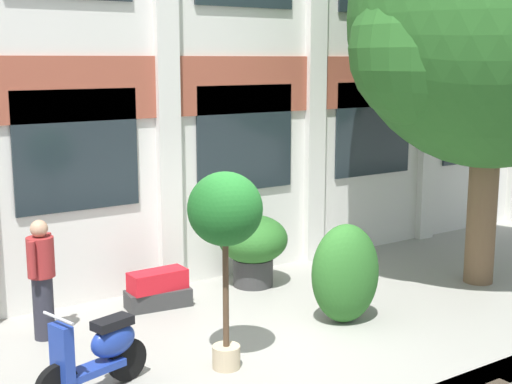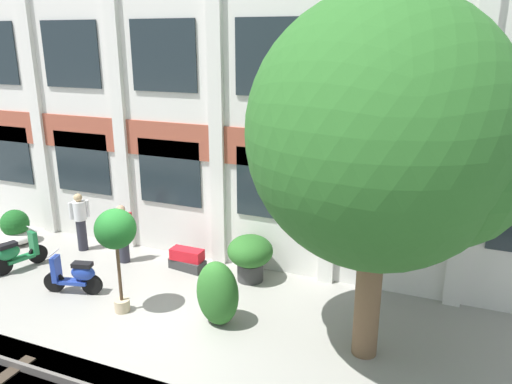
{
  "view_description": "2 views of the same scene",
  "coord_description": "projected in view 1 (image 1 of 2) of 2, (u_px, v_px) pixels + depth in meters",
  "views": [
    {
      "loc": [
        -4.88,
        -6.72,
        3.51
      ],
      "look_at": [
        0.76,
        1.6,
        1.63
      ],
      "focal_mm": 50.0,
      "sensor_mm": 36.0,
      "label": 1
    },
    {
      "loc": [
        5.37,
        -7.75,
        5.57
      ],
      "look_at": [
        1.3,
        2.14,
        2.25
      ],
      "focal_mm": 35.0,
      "sensor_mm": 36.0,
      "label": 2
    }
  ],
  "objects": [
    {
      "name": "ground_plane",
      "position": [
        278.0,
        347.0,
        8.8
      ],
      "size": [
        80.0,
        80.0,
        0.0
      ],
      "primitive_type": "plane",
      "color": "gray"
    },
    {
      "name": "apartment_facade",
      "position": [
        156.0,
        8.0,
        10.55
      ],
      "size": [
        17.23,
        0.64,
        8.54
      ],
      "color": "silver",
      "rests_on": "ground"
    },
    {
      "name": "broadleaf_tree",
      "position": [
        493.0,
        27.0,
        10.66
      ],
      "size": [
        4.59,
        4.37,
        6.36
      ],
      "color": "brown",
      "rests_on": "ground"
    },
    {
      "name": "potted_plant_square_trough",
      "position": [
        158.0,
        290.0,
        10.19
      ],
      "size": [
        0.96,
        0.52,
        0.54
      ],
      "color": "#333333",
      "rests_on": "ground"
    },
    {
      "name": "potted_plant_terracotta_small",
      "position": [
        225.0,
        217.0,
        7.89
      ],
      "size": [
        0.84,
        0.84,
        2.29
      ],
      "color": "tan",
      "rests_on": "ground"
    },
    {
      "name": "potted_plant_ribbed_drum",
      "position": [
        253.0,
        244.0,
        11.1
      ],
      "size": [
        1.08,
        1.08,
        1.12
      ],
      "color": "#333333",
      "rests_on": "ground"
    },
    {
      "name": "scooter_second_parked",
      "position": [
        98.0,
        353.0,
        7.54
      ],
      "size": [
        1.36,
        0.61,
        0.98
      ],
      "rotation": [
        0.0,
        0.0,
        3.4
      ],
      "color": "black",
      "rests_on": "ground"
    },
    {
      "name": "resident_by_doorway",
      "position": [
        42.0,
        276.0,
        8.94
      ],
      "size": [
        0.4,
        0.4,
        1.55
      ],
      "rotation": [
        0.0,
        0.0,
        -0.78
      ],
      "color": "#282833",
      "rests_on": "ground"
    },
    {
      "name": "topiary_hedge",
      "position": [
        345.0,
        273.0,
        9.54
      ],
      "size": [
        1.09,
        0.92,
        1.36
      ],
      "primitive_type": "ellipsoid",
      "rotation": [
        0.0,
        0.0,
        6.02
      ],
      "color": "#286023",
      "rests_on": "ground"
    }
  ]
}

